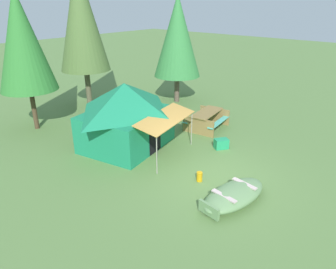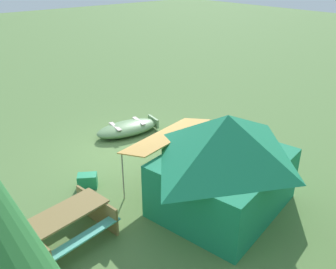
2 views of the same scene
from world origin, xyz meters
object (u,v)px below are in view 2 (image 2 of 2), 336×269
(canvas_cabin_tent, at_px, (224,161))
(fuel_can, at_px, (144,146))
(beached_rowboat, at_px, (128,128))
(picnic_table, at_px, (66,223))
(cooler_box, at_px, (88,181))

(canvas_cabin_tent, relative_size, fuel_can, 13.44)
(beached_rowboat, bearing_deg, picnic_table, 42.14)
(beached_rowboat, distance_m, picnic_table, 5.67)
(picnic_table, height_order, cooler_box, picnic_table)
(canvas_cabin_tent, distance_m, fuel_can, 3.93)
(picnic_table, bearing_deg, fuel_can, -148.52)
(picnic_table, height_order, fuel_can, picnic_table)
(picnic_table, distance_m, cooler_box, 2.16)
(picnic_table, xyz_separation_m, fuel_can, (-3.91, -2.40, -0.32))
(beached_rowboat, relative_size, canvas_cabin_tent, 0.59)
(beached_rowboat, xyz_separation_m, fuel_can, (0.29, 1.40, -0.08))
(canvas_cabin_tent, bearing_deg, beached_rowboat, -96.79)
(canvas_cabin_tent, xyz_separation_m, cooler_box, (2.21, -2.98, -1.12))
(beached_rowboat, relative_size, fuel_can, 7.95)
(canvas_cabin_tent, distance_m, picnic_table, 3.92)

